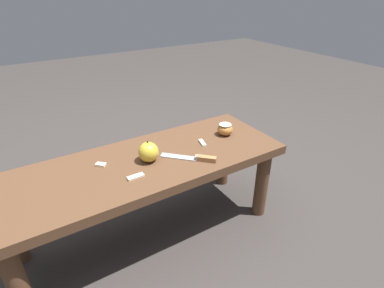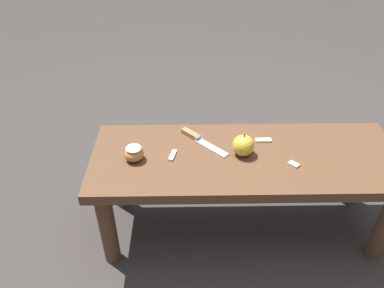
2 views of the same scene
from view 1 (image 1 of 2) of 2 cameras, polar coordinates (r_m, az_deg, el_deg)
name	(u,v)px [view 1 (image 1 of 2)]	position (r m, az deg, el deg)	size (l,w,h in m)	color
ground_plane	(151,233)	(1.48, -7.75, -16.41)	(8.00, 8.00, 0.00)	#383330
wooden_bench	(146,174)	(1.27, -8.73, -5.65)	(1.18, 0.43, 0.40)	brown
knife	(197,158)	(1.22, 0.94, -2.70)	(0.18, 0.19, 0.02)	#9EA0A5
apple_whole	(148,152)	(1.21, -8.30, -1.50)	(0.08, 0.08, 0.09)	gold
apple_cut	(225,129)	(1.42, 6.31, 2.80)	(0.07, 0.07, 0.05)	#B27233
apple_slice_near_knife	(101,164)	(1.24, -17.01, -3.75)	(0.04, 0.04, 0.01)	beige
apple_slice_center	(203,143)	(1.34, 2.06, 0.18)	(0.03, 0.06, 0.01)	beige
apple_slice_near_bowl	(136,177)	(1.14, -10.70, -6.13)	(0.06, 0.02, 0.01)	beige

